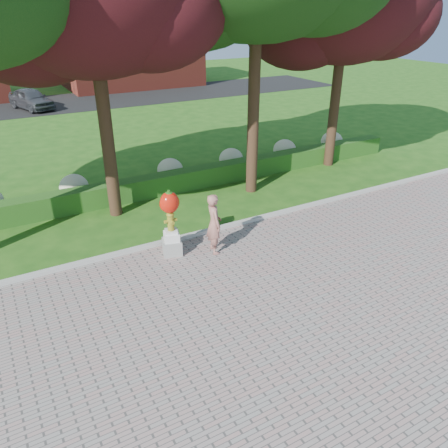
{
  "coord_description": "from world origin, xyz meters",
  "views": [
    {
      "loc": [
        -5.61,
        -8.49,
        6.77
      ],
      "look_at": [
        -0.3,
        1.0,
        1.34
      ],
      "focal_mm": 35.0,
      "sensor_mm": 36.0,
      "label": 1
    }
  ],
  "objects": [
    {
      "name": "tree_far_right",
      "position": [
        8.4,
        6.58,
        6.97
      ],
      "size": [
        7.88,
        6.72,
        10.21
      ],
      "color": "black",
      "rests_on": "ground"
    },
    {
      "name": "ground",
      "position": [
        0.0,
        0.0,
        0.0
      ],
      "size": [
        100.0,
        100.0,
        0.0
      ],
      "primitive_type": "plane",
      "color": "#1E4F13",
      "rests_on": "ground"
    },
    {
      "name": "street",
      "position": [
        0.0,
        28.0,
        0.01
      ],
      "size": [
        50.0,
        8.0,
        0.02
      ],
      "primitive_type": "cube",
      "color": "black",
      "rests_on": "ground"
    },
    {
      "name": "lawn_hedge",
      "position": [
        0.0,
        7.0,
        0.4
      ],
      "size": [
        24.0,
        0.7,
        0.8
      ],
      "primitive_type": "cube",
      "color": "#254F16",
      "rests_on": "ground"
    },
    {
      "name": "hydrangea_row",
      "position": [
        0.57,
        8.0,
        0.55
      ],
      "size": [
        20.1,
        1.1,
        0.99
      ],
      "color": "beige",
      "rests_on": "ground"
    },
    {
      "name": "hydrant_sculpture",
      "position": [
        -1.36,
        2.31,
        1.13
      ],
      "size": [
        0.69,
        0.69,
        2.06
      ],
      "rotation": [
        0.0,
        0.0,
        -0.28
      ],
      "color": "gray",
      "rests_on": "walkway"
    },
    {
      "name": "parked_car",
      "position": [
        -2.01,
        26.68,
        0.76
      ],
      "size": [
        3.06,
        4.7,
        1.49
      ],
      "primitive_type": "imported",
      "rotation": [
        0.0,
        0.0,
        0.33
      ],
      "color": "#3B3E42",
      "rests_on": "street"
    },
    {
      "name": "walkway",
      "position": [
        0.0,
        -4.0,
        0.02
      ],
      "size": [
        40.0,
        14.0,
        0.04
      ],
      "primitive_type": "cube",
      "color": "gray",
      "rests_on": "ground"
    },
    {
      "name": "curb",
      "position": [
        0.0,
        3.0,
        0.07
      ],
      "size": [
        40.0,
        0.18,
        0.15
      ],
      "primitive_type": "cube",
      "color": "#ADADA5",
      "rests_on": "ground"
    },
    {
      "name": "building_right",
      "position": [
        8.0,
        34.0,
        3.2
      ],
      "size": [
        12.0,
        8.0,
        6.4
      ],
      "primitive_type": "cube",
      "color": "maroon",
      "rests_on": "ground"
    },
    {
      "name": "woman",
      "position": [
        -0.19,
        1.8,
        0.98
      ],
      "size": [
        0.55,
        0.75,
        1.88
      ],
      "primitive_type": "imported",
      "rotation": [
        0.0,
        0.0,
        1.42
      ],
      "color": "#9D6459",
      "rests_on": "walkway"
    }
  ]
}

